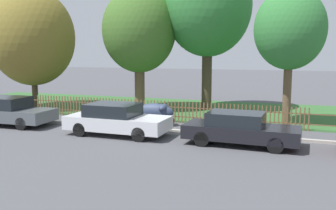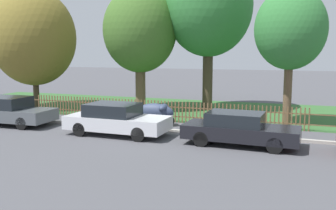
{
  "view_description": "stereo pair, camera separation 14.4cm",
  "coord_description": "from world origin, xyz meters",
  "views": [
    {
      "loc": [
        6.96,
        -15.39,
        3.55
      ],
      "look_at": [
        1.19,
        0.81,
        1.1
      ],
      "focal_mm": 40.0,
      "sensor_mm": 36.0,
      "label": 1
    },
    {
      "loc": [
        7.09,
        -15.34,
        3.55
      ],
      "look_at": [
        1.19,
        0.81,
        1.1
      ],
      "focal_mm": 40.0,
      "sensor_mm": 36.0,
      "label": 2
    }
  ],
  "objects": [
    {
      "name": "parked_car_navy_estate",
      "position": [
        4.84,
        -1.28,
        0.65
      ],
      "size": [
        4.39,
        1.79,
        1.27
      ],
      "rotation": [
        0.0,
        0.0,
        -0.03
      ],
      "color": "black",
      "rests_on": "ground"
    },
    {
      "name": "tree_far_left",
      "position": [
        6.34,
        3.75,
        4.6
      ],
      "size": [
        3.4,
        3.4,
        6.59
      ],
      "color": "brown",
      "rests_on": "ground"
    },
    {
      "name": "kerb_stone",
      "position": [
        0.0,
        0.1,
        0.06
      ],
      "size": [
        33.58,
        0.2,
        0.12
      ],
      "primitive_type": "cube",
      "color": "#B2ADA3",
      "rests_on": "ground"
    },
    {
      "name": "parked_car_silver_hatchback",
      "position": [
        -6.43,
        -1.07,
        0.69
      ],
      "size": [
        4.44,
        1.97,
        1.38
      ],
      "rotation": [
        0.0,
        0.0,
        0.03
      ],
      "color": "#51565B",
      "rests_on": "ground"
    },
    {
      "name": "covered_motorcycle",
      "position": [
        0.41,
        1.2,
        0.65
      ],
      "size": [
        1.97,
        0.85,
        1.09
      ],
      "rotation": [
        0.0,
        0.0,
        0.07
      ],
      "color": "black",
      "rests_on": "ground"
    },
    {
      "name": "park_fence",
      "position": [
        -0.0,
        2.33,
        0.54
      ],
      "size": [
        33.58,
        0.05,
        1.08
      ],
      "color": "brown",
      "rests_on": "ground"
    },
    {
      "name": "tree_behind_motorcycle",
      "position": [
        -2.38,
        5.62,
        4.81
      ],
      "size": [
        4.45,
        4.45,
        7.41
      ],
      "color": "brown",
      "rests_on": "ground"
    },
    {
      "name": "ground_plane",
      "position": [
        0.0,
        0.0,
        0.0
      ],
      "size": [
        120.0,
        120.0,
        0.0
      ],
      "primitive_type": "plane",
      "color": "#4C4C51"
    },
    {
      "name": "tree_mid_park",
      "position": [
        1.5,
        7.05,
        6.22
      ],
      "size": [
        5.25,
        5.25,
        9.28
      ],
      "color": "#473828",
      "rests_on": "ground"
    },
    {
      "name": "grass_strip",
      "position": [
        0.0,
        6.77,
        0.01
      ],
      "size": [
        33.58,
        8.9,
        0.01
      ],
      "primitive_type": "cube",
      "color": "#33602D",
      "rests_on": "ground"
    },
    {
      "name": "parked_car_black_saloon",
      "position": [
        -0.44,
        -1.24,
        0.68
      ],
      "size": [
        4.42,
        1.89,
        1.35
      ],
      "rotation": [
        0.0,
        0.0,
        -0.01
      ],
      "color": "silver",
      "rests_on": "ground"
    },
    {
      "name": "tree_nearest_kerb",
      "position": [
        -8.89,
        3.97,
        4.44
      ],
      "size": [
        5.2,
        5.2,
        7.44
      ],
      "color": "#473828",
      "rests_on": "ground"
    }
  ]
}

